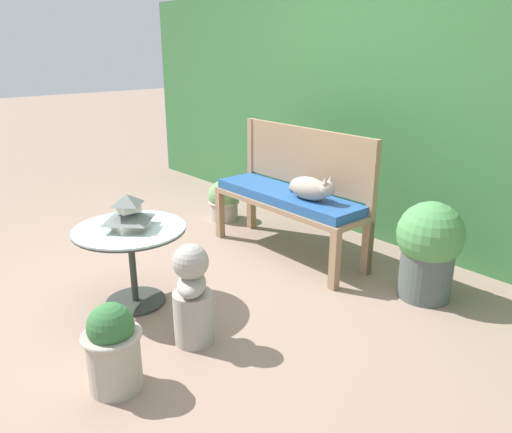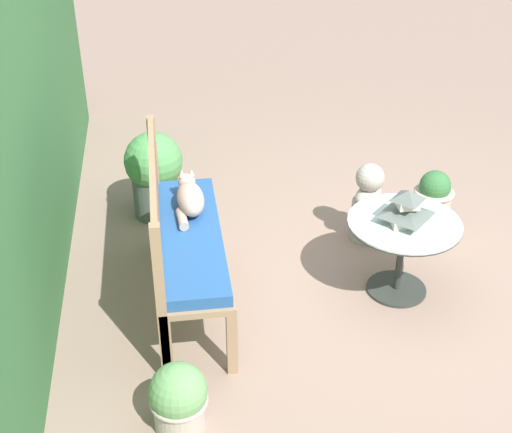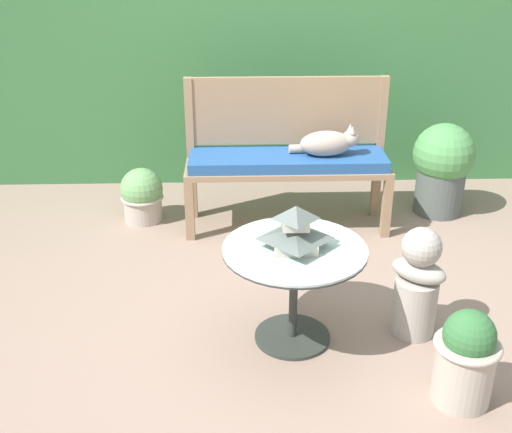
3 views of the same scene
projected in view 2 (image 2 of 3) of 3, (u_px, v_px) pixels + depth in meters
ground at (351, 295)px, 4.74m from camera, size 30.00×30.00×0.00m
garden_bench at (190, 243)px, 4.44m from camera, size 1.41×0.43×0.54m
bench_backrest at (156, 207)px, 4.28m from camera, size 1.41×0.06×1.04m
cat at (190, 197)px, 4.59m from camera, size 0.48×0.20×0.21m
patio_table at (403, 237)px, 4.57m from camera, size 0.73×0.73×0.54m
pagoda_birdhouse at (406, 208)px, 4.46m from camera, size 0.28×0.28×0.23m
garden_bust at (368, 204)px, 5.18m from camera, size 0.33×0.31×0.62m
potted_plant_table_near at (154, 172)px, 5.45m from camera, size 0.45×0.45×0.69m
potted_plant_hedge_corner at (179, 398)px, 3.69m from camera, size 0.31×0.31×0.40m
potted_plant_patio_mid at (433, 200)px, 5.35m from camera, size 0.30×0.30×0.47m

